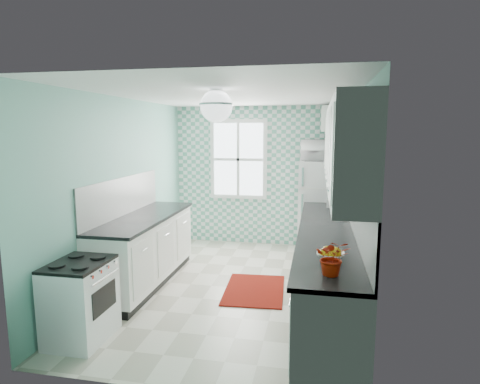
% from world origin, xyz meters
% --- Properties ---
extents(floor, '(3.00, 4.40, 0.02)m').
position_xyz_m(floor, '(0.00, 0.00, -0.01)').
color(floor, silver).
rests_on(floor, ground).
extents(ceiling, '(3.00, 4.40, 0.02)m').
position_xyz_m(ceiling, '(0.00, 0.00, 2.51)').
color(ceiling, white).
rests_on(ceiling, wall_back).
extents(wall_back, '(3.00, 0.02, 2.50)m').
position_xyz_m(wall_back, '(0.00, 2.21, 1.25)').
color(wall_back, '#72B5A4').
rests_on(wall_back, floor).
extents(wall_front, '(3.00, 0.02, 2.50)m').
position_xyz_m(wall_front, '(0.00, -2.21, 1.25)').
color(wall_front, '#72B5A4').
rests_on(wall_front, floor).
extents(wall_left, '(0.02, 4.40, 2.50)m').
position_xyz_m(wall_left, '(-1.51, 0.00, 1.25)').
color(wall_left, '#72B5A4').
rests_on(wall_left, floor).
extents(wall_right, '(0.02, 4.40, 2.50)m').
position_xyz_m(wall_right, '(1.51, 0.00, 1.25)').
color(wall_right, '#72B5A4').
rests_on(wall_right, floor).
extents(accent_wall, '(3.00, 0.01, 2.50)m').
position_xyz_m(accent_wall, '(0.00, 2.19, 1.25)').
color(accent_wall, '#5AA78E').
rests_on(accent_wall, wall_back).
extents(window, '(1.04, 0.05, 1.44)m').
position_xyz_m(window, '(-0.35, 2.16, 1.55)').
color(window, white).
rests_on(window, wall_back).
extents(backsplash_right, '(0.02, 3.60, 0.51)m').
position_xyz_m(backsplash_right, '(1.49, -0.40, 1.20)').
color(backsplash_right, white).
rests_on(backsplash_right, wall_right).
extents(backsplash_left, '(0.02, 2.15, 0.51)m').
position_xyz_m(backsplash_left, '(-1.49, -0.07, 1.20)').
color(backsplash_left, white).
rests_on(backsplash_left, wall_left).
extents(upper_cabinets_right, '(0.33, 3.20, 0.90)m').
position_xyz_m(upper_cabinets_right, '(1.33, -0.60, 1.90)').
color(upper_cabinets_right, white).
rests_on(upper_cabinets_right, wall_right).
extents(upper_cabinet_fridge, '(0.40, 0.74, 0.40)m').
position_xyz_m(upper_cabinet_fridge, '(1.30, 1.83, 2.25)').
color(upper_cabinet_fridge, white).
rests_on(upper_cabinet_fridge, wall_right).
extents(ceiling_light, '(0.34, 0.34, 0.35)m').
position_xyz_m(ceiling_light, '(0.00, -0.80, 2.32)').
color(ceiling_light, silver).
rests_on(ceiling_light, ceiling).
extents(base_cabinets_right, '(0.60, 3.60, 0.90)m').
position_xyz_m(base_cabinets_right, '(1.20, -0.40, 0.45)').
color(base_cabinets_right, white).
rests_on(base_cabinets_right, floor).
extents(countertop_right, '(0.63, 3.60, 0.04)m').
position_xyz_m(countertop_right, '(1.19, -0.40, 0.92)').
color(countertop_right, black).
rests_on(countertop_right, base_cabinets_right).
extents(base_cabinets_left, '(0.60, 2.15, 0.90)m').
position_xyz_m(base_cabinets_left, '(-1.20, -0.07, 0.45)').
color(base_cabinets_left, white).
rests_on(base_cabinets_left, floor).
extents(countertop_left, '(0.63, 2.15, 0.04)m').
position_xyz_m(countertop_left, '(-1.19, -0.07, 0.92)').
color(countertop_left, black).
rests_on(countertop_left, base_cabinets_left).
extents(fridge, '(0.69, 0.68, 1.57)m').
position_xyz_m(fridge, '(1.11, 1.78, 0.79)').
color(fridge, white).
rests_on(fridge, floor).
extents(stove, '(0.52, 0.65, 0.78)m').
position_xyz_m(stove, '(-1.20, -1.59, 0.41)').
color(stove, white).
rests_on(stove, floor).
extents(sink, '(0.45, 0.38, 0.53)m').
position_xyz_m(sink, '(1.20, 0.62, 0.93)').
color(sink, silver).
rests_on(sink, countertop_right).
extents(rug, '(0.82, 1.12, 0.02)m').
position_xyz_m(rug, '(0.30, -0.05, 0.01)').
color(rug, '#62060E').
rests_on(rug, floor).
extents(dish_towel, '(0.03, 0.27, 0.40)m').
position_xyz_m(dish_towel, '(0.89, 0.53, 0.48)').
color(dish_towel, '#55BFB6').
rests_on(dish_towel, base_cabinets_right).
extents(fruit_bowl, '(0.28, 0.28, 0.06)m').
position_xyz_m(fruit_bowl, '(1.20, -1.46, 0.97)').
color(fruit_bowl, white).
rests_on(fruit_bowl, countertop_right).
extents(potted_plant, '(0.27, 0.23, 0.29)m').
position_xyz_m(potted_plant, '(1.20, -1.87, 1.09)').
color(potted_plant, maroon).
rests_on(potted_plant, countertop_right).
extents(soap_bottle, '(0.08, 0.08, 0.18)m').
position_xyz_m(soap_bottle, '(1.25, 1.00, 1.03)').
color(soap_bottle, '#A8C7D3').
rests_on(soap_bottle, countertop_right).
extents(microwave, '(0.65, 0.46, 0.34)m').
position_xyz_m(microwave, '(1.11, 1.78, 1.75)').
color(microwave, white).
rests_on(microwave, fridge).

